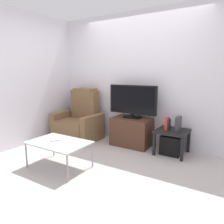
# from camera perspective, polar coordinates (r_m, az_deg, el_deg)

# --- Properties ---
(ground_plane) EXTENTS (6.40, 6.40, 0.00)m
(ground_plane) POSITION_cam_1_polar(r_m,az_deg,el_deg) (3.58, -0.37, -12.82)
(ground_plane) COLOR #BCB2AD
(wall_back) EXTENTS (6.40, 0.06, 2.60)m
(wall_back) POSITION_cam_1_polar(r_m,az_deg,el_deg) (4.28, 7.77, 8.88)
(wall_back) COLOR silver
(wall_back) RESTS_ON ground
(wall_side) EXTENTS (0.06, 4.48, 2.60)m
(wall_side) POSITION_cam_1_polar(r_m,az_deg,el_deg) (4.57, -21.02, 8.38)
(wall_side) COLOR silver
(wall_side) RESTS_ON ground
(tv_stand) EXTENTS (0.76, 0.48, 0.55)m
(tv_stand) POSITION_cam_1_polar(r_m,az_deg,el_deg) (4.18, 5.33, -5.31)
(tv_stand) COLOR #4C2D1E
(tv_stand) RESTS_ON ground
(television) EXTENTS (0.98, 0.20, 0.64)m
(television) POSITION_cam_1_polar(r_m,az_deg,el_deg) (4.08, 5.59, 3.07)
(television) COLOR black
(television) RESTS_ON tv_stand
(recliner_armchair) EXTENTS (0.98, 0.78, 1.08)m
(recliner_armchair) POSITION_cam_1_polar(r_m,az_deg,el_deg) (4.67, -8.89, -2.51)
(recliner_armchair) COLOR brown
(recliner_armchair) RESTS_ON ground
(side_table) EXTENTS (0.54, 0.54, 0.43)m
(side_table) POSITION_cam_1_polar(r_m,az_deg,el_deg) (3.86, 16.02, -5.72)
(side_table) COLOR black
(side_table) RESTS_ON ground
(subwoofer_box) EXTENTS (0.34, 0.34, 0.34)m
(subwoofer_box) POSITION_cam_1_polar(r_m,az_deg,el_deg) (3.92, 15.87, -8.46)
(subwoofer_box) COLOR black
(subwoofer_box) RESTS_ON ground
(book_leftmost) EXTENTS (0.05, 0.13, 0.22)m
(book_leftmost) POSITION_cam_1_polar(r_m,az_deg,el_deg) (3.82, 14.63, -3.05)
(book_leftmost) COLOR red
(book_leftmost) RESTS_ON side_table
(book_middle) EXTENTS (0.03, 0.12, 0.19)m
(book_middle) POSITION_cam_1_polar(r_m,az_deg,el_deg) (3.81, 15.17, -3.32)
(book_middle) COLOR #262626
(book_middle) RESTS_ON side_table
(game_console) EXTENTS (0.07, 0.20, 0.25)m
(game_console) POSITION_cam_1_polar(r_m,az_deg,el_deg) (3.80, 17.51, -3.07)
(game_console) COLOR #333338
(game_console) RESTS_ON side_table
(coffee_table) EXTENTS (0.90, 0.60, 0.40)m
(coffee_table) POSITION_cam_1_polar(r_m,az_deg,el_deg) (3.28, -14.21, -8.27)
(coffee_table) COLOR #B2C6C1
(coffee_table) RESTS_ON ground
(cell_phone) EXTENTS (0.14, 0.16, 0.01)m
(cell_phone) POSITION_cam_1_polar(r_m,az_deg,el_deg) (3.35, -15.15, -7.38)
(cell_phone) COLOR #B7B7BC
(cell_phone) RESTS_ON coffee_table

